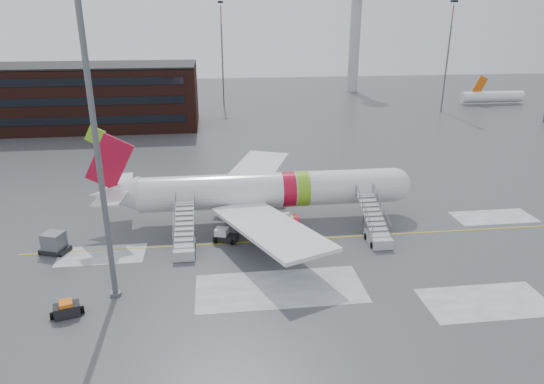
{
  "coord_description": "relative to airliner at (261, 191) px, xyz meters",
  "views": [
    {
      "loc": [
        -10.99,
        -44.76,
        21.61
      ],
      "look_at": [
        -5.14,
        2.42,
        4.0
      ],
      "focal_mm": 32.0,
      "sensor_mm": 36.0,
      "label": 1
    }
  ],
  "objects": [
    {
      "name": "light_mast_far_n",
      "position": [
        -1.91,
        73.58,
        10.42
      ],
      "size": [
        1.2,
        1.2,
        24.25
      ],
      "color": "#595B60",
      "rests_on": "ground"
    },
    {
      "name": "pushback_tug",
      "position": [
        -4.24,
        -4.85,
        -2.82
      ],
      "size": [
        2.67,
        2.31,
        1.36
      ],
      "color": "black",
      "rests_on": "ground"
    },
    {
      "name": "light_mast_far_ne",
      "position": [
        48.09,
        57.58,
        10.42
      ],
      "size": [
        1.2,
        1.2,
        24.25
      ],
      "color": "#595B60",
      "rests_on": "ground"
    },
    {
      "name": "airliner",
      "position": [
        0.0,
        0.0,
        0.0
      ],
      "size": [
        35.03,
        32.97,
        11.18
      ],
      "color": "white",
      "rests_on": "ground"
    },
    {
      "name": "control_tower",
      "position": [
        36.09,
        90.58,
        15.33
      ],
      "size": [
        6.4,
        6.4,
        30.0
      ],
      "color": "#B2B5BA",
      "rests_on": "ground"
    },
    {
      "name": "airstair_aft",
      "position": [
        -8.08,
        -6.54,
        -2.35
      ],
      "size": [
        2.05,
        7.7,
        3.48
      ],
      "color": "#B2B5B9",
      "rests_on": "ground"
    },
    {
      "name": "uld_container",
      "position": [
        -20.44,
        -5.27,
        -2.47
      ],
      "size": [
        2.94,
        2.54,
        2.02
      ],
      "color": "black",
      "rests_on": "ground"
    },
    {
      "name": "light_mast_near",
      "position": [
        -13.35,
        -13.78,
        11.4
      ],
      "size": [
        1.2,
        1.2,
        28.87
      ],
      "color": "#595B60",
      "rests_on": "ground"
    },
    {
      "name": "distant_aircraft",
      "position": [
        68.59,
        59.58,
        -3.42
      ],
      "size": [
        35.0,
        18.0,
        8.0
      ],
      "primitive_type": null,
      "color": "#D8590C",
      "rests_on": "ground"
    },
    {
      "name": "baggage_tractor",
      "position": [
        -16.46,
        -16.29,
        -2.88
      ],
      "size": [
        2.54,
        1.59,
        1.26
      ],
      "color": "black",
      "rests_on": "ground"
    },
    {
      "name": "terminal_building",
      "position": [
        -38.91,
        50.57,
        2.78
      ],
      "size": [
        62.0,
        16.11,
        12.3
      ],
      "color": "#3F1E16",
      "rests_on": "ground"
    },
    {
      "name": "airstair_fwd",
      "position": [
        10.95,
        -6.54,
        -2.35
      ],
      "size": [
        2.05,
        7.7,
        3.48
      ],
      "color": "#B5B7BD",
      "rests_on": "ground"
    },
    {
      "name": "ground",
      "position": [
        6.09,
        -4.42,
        -3.42
      ],
      "size": [
        260.0,
        260.0,
        0.0
      ],
      "primitive_type": "plane",
      "color": "#494C4F",
      "rests_on": "ground"
    }
  ]
}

